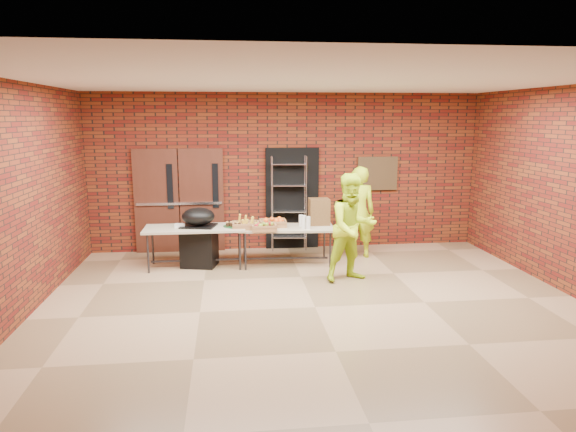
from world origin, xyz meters
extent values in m
cube|color=brown|center=(0.00, 0.00, -0.02)|extent=(8.00, 7.00, 0.04)
cube|color=silver|center=(0.00, 0.00, 3.22)|extent=(8.00, 7.00, 0.04)
cube|color=maroon|center=(0.00, 3.52, 1.60)|extent=(8.00, 0.04, 3.20)
cube|color=maroon|center=(0.00, -3.52, 1.60)|extent=(8.00, 0.04, 3.20)
cube|color=maroon|center=(-4.02, 0.00, 1.60)|extent=(0.04, 7.00, 3.20)
cube|color=#471F14|center=(-2.65, 3.44, 1.05)|extent=(0.88, 0.08, 2.10)
cube|color=#471F14|center=(-1.75, 3.44, 1.05)|extent=(0.88, 0.08, 2.10)
cube|color=black|center=(-2.37, 3.39, 1.35)|extent=(0.12, 0.02, 0.90)
cube|color=black|center=(-1.47, 3.39, 1.35)|extent=(0.12, 0.02, 0.90)
cube|color=#ACACB3|center=(-2.20, 3.38, 1.00)|extent=(1.70, 0.04, 0.05)
cube|color=black|center=(0.10, 3.46, 1.05)|extent=(1.10, 0.06, 2.10)
cube|color=#422C1A|center=(1.90, 3.45, 1.55)|extent=(0.85, 0.04, 0.70)
cube|color=tan|center=(-1.84, 2.28, 0.73)|extent=(1.81, 0.76, 0.04)
cube|color=#2B2B30|center=(-1.84, 2.28, 0.12)|extent=(1.61, 0.04, 0.03)
cylinder|color=#2B2B30|center=(-2.64, 2.58, 0.35)|extent=(0.04, 0.04, 0.71)
cylinder|color=#2B2B30|center=(-1.03, 2.58, 0.35)|extent=(0.04, 0.04, 0.71)
cylinder|color=#2B2B30|center=(-2.64, 1.98, 0.35)|extent=(0.04, 0.04, 0.71)
cylinder|color=#2B2B30|center=(-1.03, 1.98, 0.35)|extent=(0.04, 0.04, 0.71)
cube|color=tan|center=(-0.16, 2.25, 0.70)|extent=(1.79, 0.86, 0.04)
cube|color=#2B2B30|center=(-0.16, 2.25, 0.12)|extent=(1.54, 0.16, 0.03)
cylinder|color=#2B2B30|center=(-0.93, 2.54, 0.34)|extent=(0.03, 0.03, 0.68)
cylinder|color=#2B2B30|center=(0.61, 2.54, 0.34)|extent=(0.03, 0.03, 0.68)
cylinder|color=#2B2B30|center=(-0.93, 1.96, 0.34)|extent=(0.03, 0.03, 0.68)
cylinder|color=#2B2B30|center=(0.61, 1.96, 0.34)|extent=(0.03, 0.03, 0.68)
cube|color=#91603A|center=(-0.91, 2.20, 0.75)|extent=(0.49, 0.38, 0.08)
cube|color=#91603A|center=(-0.41, 2.33, 0.75)|extent=(0.49, 0.38, 0.08)
cube|color=#91603A|center=(-0.59, 2.02, 0.75)|extent=(0.44, 0.34, 0.07)
cylinder|color=#144D22|center=(-1.14, 2.26, 0.75)|extent=(0.37, 0.37, 0.01)
cube|color=silver|center=(-2.10, 2.31, 0.78)|extent=(0.19, 0.12, 0.06)
cube|color=brown|center=(0.48, 2.40, 0.96)|extent=(0.37, 0.33, 0.49)
cylinder|color=silver|center=(0.13, 2.07, 0.84)|extent=(0.08, 0.08, 0.24)
cylinder|color=silver|center=(0.21, 2.03, 0.83)|extent=(0.08, 0.08, 0.23)
cylinder|color=silver|center=(0.11, 2.27, 0.82)|extent=(0.07, 0.07, 0.21)
cube|color=black|center=(-1.77, 2.32, 0.38)|extent=(0.70, 0.62, 0.77)
ellipsoid|color=black|center=(-1.77, 2.32, 0.93)|extent=(0.70, 0.63, 0.33)
imported|color=#B5D918|center=(1.29, 2.60, 0.90)|extent=(0.68, 0.47, 1.79)
imported|color=#B5D918|center=(0.82, 1.19, 0.91)|extent=(1.04, 0.91, 1.81)
camera|label=1|loc=(-1.22, -6.96, 2.72)|focal=32.00mm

